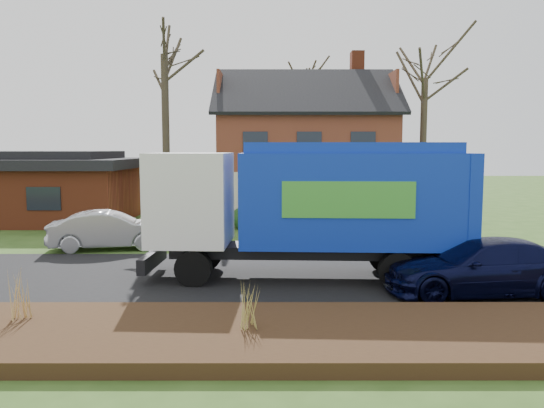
{
  "coord_description": "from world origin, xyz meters",
  "views": [
    {
      "loc": [
        0.19,
        -15.46,
        3.82
      ],
      "look_at": [
        0.2,
        2.5,
        1.95
      ],
      "focal_mm": 35.0,
      "sensor_mm": 36.0,
      "label": 1
    }
  ],
  "objects": [
    {
      "name": "silver_sedan",
      "position": [
        -5.99,
        4.53,
        0.73
      ],
      "size": [
        4.66,
        2.4,
        1.46
      ],
      "primitive_type": "imported",
      "rotation": [
        0.0,
        0.0,
        1.77
      ],
      "color": "#A3A5AB",
      "rests_on": "ground"
    },
    {
      "name": "ranch_house",
      "position": [
        -12.0,
        13.0,
        1.81
      ],
      "size": [
        9.8,
        8.2,
        3.7
      ],
      "color": "brown",
      "rests_on": "ground"
    },
    {
      "name": "grass_clump_west",
      "position": [
        -5.06,
        -4.78,
        0.8
      ],
      "size": [
        0.38,
        0.31,
        0.99
      ],
      "color": "tan",
      "rests_on": "mulch_verge"
    },
    {
      "name": "ground",
      "position": [
        0.0,
        0.0,
        0.0
      ],
      "size": [
        120.0,
        120.0,
        0.0
      ],
      "primitive_type": "plane",
      "color": "#2E4B19",
      "rests_on": "ground"
    },
    {
      "name": "tree_back",
      "position": [
        2.51,
        23.36,
        9.85
      ],
      "size": [
        3.73,
        3.73,
        11.82
      ],
      "color": "#3A2F22",
      "rests_on": "ground"
    },
    {
      "name": "grass_clump_mid",
      "position": [
        -0.25,
        -5.34,
        0.78
      ],
      "size": [
        0.34,
        0.28,
        0.96
      ],
      "color": "#9C8D45",
      "rests_on": "mulch_verge"
    },
    {
      "name": "tree_front_east",
      "position": [
        7.84,
        11.42,
        8.5
      ],
      "size": [
        3.77,
        3.77,
        10.46
      ],
      "color": "#423627",
      "rests_on": "ground"
    },
    {
      "name": "mulch_verge",
      "position": [
        0.0,
        -5.3,
        0.15
      ],
      "size": [
        80.0,
        3.5,
        0.3
      ],
      "primitive_type": "cube",
      "color": "black",
      "rests_on": "ground"
    },
    {
      "name": "main_house",
      "position": [
        1.49,
        13.91,
        4.03
      ],
      "size": [
        12.95,
        8.95,
        9.26
      ],
      "color": "beige",
      "rests_on": "ground"
    },
    {
      "name": "tree_front_west",
      "position": [
        -4.69,
        9.14,
        9.28
      ],
      "size": [
        3.79,
        3.79,
        11.26
      ],
      "color": "#3A3122",
      "rests_on": "ground"
    },
    {
      "name": "navy_wagon",
      "position": [
        5.7,
        -1.8,
        0.73
      ],
      "size": [
        5.15,
        2.3,
        1.47
      ],
      "primitive_type": "imported",
      "rotation": [
        0.0,
        0.0,
        -1.52
      ],
      "color": "black",
      "rests_on": "ground"
    },
    {
      "name": "road",
      "position": [
        0.0,
        0.0,
        0.01
      ],
      "size": [
        80.0,
        7.0,
        0.02
      ],
      "primitive_type": "cube",
      "color": "black",
      "rests_on": "ground"
    },
    {
      "name": "garbage_truck",
      "position": [
        1.46,
        -0.12,
        2.3
      ],
      "size": [
        9.43,
        2.92,
        4.0
      ],
      "rotation": [
        0.0,
        0.0,
        -0.05
      ],
      "color": "black",
      "rests_on": "ground"
    }
  ]
}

